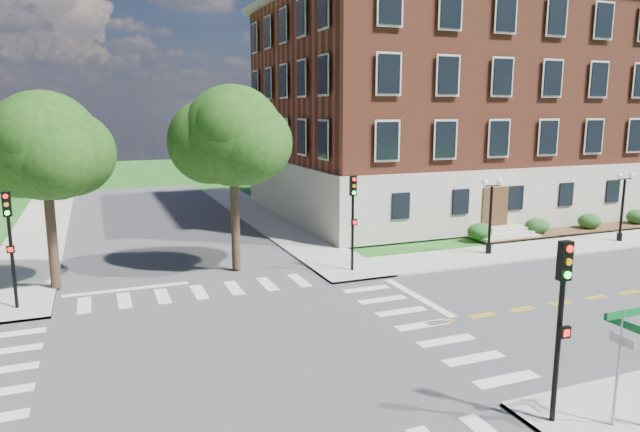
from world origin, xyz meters
name	(u,v)px	position (x,y,z in m)	size (l,w,h in m)	color
ground	(237,355)	(0.00, 0.00, 0.00)	(160.00, 160.00, 0.00)	#1C5718
road_ew	(237,355)	(0.00, 0.00, 0.01)	(90.00, 12.00, 0.01)	#3D3D3F
road_ns	(237,355)	(0.00, 0.00, 0.01)	(12.00, 90.00, 0.01)	#3D3D3F
sidewalk_ne	(405,230)	(15.38, 15.38, 0.06)	(34.00, 34.00, 0.12)	#9E9B93
crosswalk_east	(422,326)	(7.20, 0.00, 0.00)	(2.20, 10.20, 0.02)	silver
stop_bar_east	(417,297)	(8.80, 3.00, 0.00)	(0.40, 5.50, 0.00)	silver
main_building	(460,107)	(24.00, 21.99, 8.34)	(30.60, 22.40, 16.50)	#B7AFA2
shrub_row	(589,231)	(27.00, 10.80, 0.00)	(18.00, 2.00, 1.30)	#1C4416
tree_c	(44,146)	(-5.99, 9.95, 6.53)	(4.79, 4.79, 8.83)	#312118
tree_d	(233,136)	(2.39, 10.01, 6.83)	(4.97, 4.97, 9.22)	#312118
traffic_signal_se	(561,309)	(6.62, -7.28, 3.19)	(0.33, 0.37, 4.80)	black
traffic_signal_ne	(353,210)	(7.79, 7.60, 3.19)	(0.32, 0.35, 4.80)	black
traffic_signal_nw	(10,235)	(-7.34, 7.56, 3.19)	(0.32, 0.35, 4.80)	black
twin_lamp_west	(491,211)	(16.39, 7.87, 2.52)	(1.36, 0.36, 4.23)	black
twin_lamp_east	(623,202)	(25.96, 7.47, 2.52)	(1.36, 0.36, 4.23)	black
street_sign_pole	(621,345)	(7.91, -8.01, 2.31)	(1.10, 1.10, 3.10)	gray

